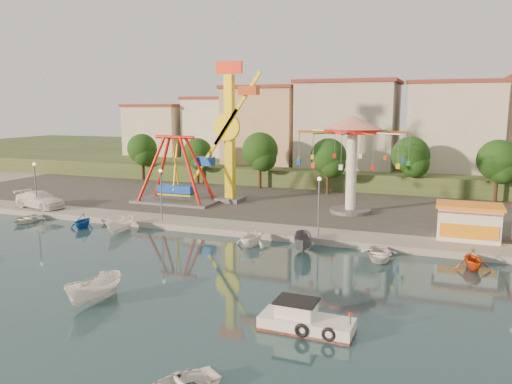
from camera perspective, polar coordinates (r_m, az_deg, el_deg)
The scene contains 32 objects.
ground at distance 36.37m, azimuth -10.57°, elevation -9.58°, with size 200.00×200.00×0.00m, color #132A35.
quay_deck at distance 93.69m, azimuth 9.52°, elevation 2.47°, with size 200.00×100.00×0.60m, color #9E998E.
asphalt_pad at distance 62.92m, azimuth 3.73°, elevation -0.65°, with size 90.00×28.00×0.01m, color #4C4944.
hill_terrace at distance 98.43m, azimuth 10.12°, elevation 3.50°, with size 200.00×60.00×3.00m, color #384C26.
pirate_ship_ride at distance 59.86m, azimuth -9.17°, elevation 2.38°, with size 10.00×5.00×8.00m.
kamikaze_tower at distance 59.11m, azimuth -2.86°, elevation 6.42°, with size 5.99×3.10×16.50m.
wave_swinger at distance 53.92m, azimuth 10.95°, elevation 5.59°, with size 11.60×11.60×10.40m.
booth_left at distance 46.75m, azimuth 23.12°, elevation -3.12°, with size 5.40×3.78×3.08m.
lamp_post_0 at distance 60.27m, azimuth -23.86°, elevation 0.47°, with size 0.14×0.14×5.00m, color #59595E.
lamp_post_1 at distance 50.40m, azimuth -10.78°, elevation -0.52°, with size 0.14×0.14×5.00m, color #59595E.
lamp_post_2 at distance 44.27m, azimuth 7.18°, elevation -1.84°, with size 0.14×0.14×5.00m, color #59595E.
tree_0 at distance 79.79m, azimuth -12.88°, elevation 4.85°, with size 4.60×4.60×7.19m.
tree_1 at distance 74.10m, azimuth -6.71°, elevation 4.45°, with size 4.35×4.35×6.80m.
tree_2 at distance 69.58m, azimuth 0.46°, elevation 4.78°, with size 5.02×5.02×7.85m.
tree_3 at distance 65.41m, azimuth 8.27°, elevation 4.04°, with size 4.68×4.68×7.32m.
tree_4 at distance 66.94m, azimuth 17.25°, elevation 4.00°, with size 4.86×4.86×7.60m.
tree_5 at distance 65.27m, azimuth 25.93°, elevation 3.29°, with size 4.83×4.83×7.54m.
building_0 at distance 91.23m, azimuth -13.67°, elevation 7.58°, with size 9.26×9.53×11.87m, color beige.
building_1 at distance 89.83m, azimuth -5.29°, elevation 6.75°, with size 12.33×9.01×8.63m, color silver.
building_2 at distance 85.37m, azimuth 2.89°, elevation 7.49°, with size 11.95×9.28×11.23m, color tan.
building_3 at distance 79.10m, azimuth 11.76°, elevation 6.39°, with size 12.59×10.50×9.20m, color beige.
building_4 at distance 81.50m, azimuth 21.59°, elevation 6.02°, with size 10.75×9.23×9.24m, color beige.
cabin_motorboat at distance 27.86m, azimuth 5.54°, elevation -14.57°, with size 5.09×2.14×1.78m.
skiff at distance 32.72m, azimuth -17.98°, elevation -10.59°, with size 1.60×4.26×1.65m, color white.
van at distance 61.59m, azimuth -23.46°, elevation -0.80°, with size 2.59×6.38×1.85m, color white.
moored_boat_0 at distance 57.39m, azimuth -24.75°, elevation -2.77°, with size 2.69×3.76×0.78m, color white.
moored_boat_1 at distance 52.47m, azimuth -19.23°, elevation -3.12°, with size 2.44×2.83×1.49m, color #1453B0.
moored_boat_2 at distance 49.80m, azimuth -15.33°, elevation -3.63°, with size 1.39×3.70×1.43m, color white.
moored_boat_4 at distance 43.27m, azimuth -0.46°, elevation -5.06°, with size 2.86×3.32×1.75m, color white.
moored_boat_5 at distance 41.91m, azimuth 5.41°, elevation -5.74°, with size 1.51×4.00×1.55m, color #5D5C61.
moored_boat_6 at distance 40.88m, azimuth 13.90°, elevation -6.90°, with size 2.90×4.06×0.84m, color white.
moored_boat_7 at distance 40.61m, azimuth 23.55°, elevation -7.04°, with size 2.53×2.93×1.54m, color #D64813.
Camera 1 is at (18.14, -29.18, 11.92)m, focal length 35.00 mm.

